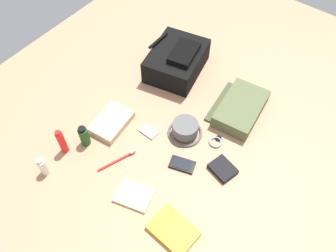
% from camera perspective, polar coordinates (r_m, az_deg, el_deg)
% --- Properties ---
extents(ground_plane, '(2.64, 2.02, 0.02)m').
position_cam_1_polar(ground_plane, '(1.69, 0.00, -1.03)').
color(ground_plane, tan).
rests_on(ground_plane, ground).
extents(backpack, '(0.37, 0.32, 0.16)m').
position_cam_1_polar(backpack, '(1.89, 1.46, 10.61)').
color(backpack, black).
rests_on(backpack, ground_plane).
extents(toiletry_pouch, '(0.31, 0.26, 0.07)m').
position_cam_1_polar(toiletry_pouch, '(1.75, 11.60, 2.84)').
color(toiletry_pouch, '#56603D').
rests_on(toiletry_pouch, ground_plane).
extents(bucket_hat, '(0.16, 0.16, 0.07)m').
position_cam_1_polar(bucket_hat, '(1.64, 2.80, -0.56)').
color(bucket_hat, '#5A5A5A').
rests_on(bucket_hat, ground_plane).
extents(toothpaste_tube, '(0.04, 0.04, 0.11)m').
position_cam_1_polar(toothpaste_tube, '(1.61, -19.67, -6.21)').
color(toothpaste_tube, white).
rests_on(toothpaste_tube, ground_plane).
extents(sunscreen_spray, '(0.03, 0.03, 0.15)m').
position_cam_1_polar(sunscreen_spray, '(1.63, -16.89, -2.46)').
color(sunscreen_spray, red).
rests_on(sunscreen_spray, ground_plane).
extents(shampoo_bottle, '(0.04, 0.04, 0.12)m').
position_cam_1_polar(shampoo_bottle, '(1.64, -13.49, -1.59)').
color(shampoo_bottle, '#19471E').
rests_on(shampoo_bottle, ground_plane).
extents(paperback_novel, '(0.14, 0.19, 0.03)m').
position_cam_1_polar(paperback_novel, '(1.44, 0.85, -16.62)').
color(paperback_novel, yellow).
rests_on(paperback_novel, ground_plane).
extents(cell_phone, '(0.09, 0.13, 0.01)m').
position_cam_1_polar(cell_phone, '(1.57, 2.33, -6.27)').
color(cell_phone, black).
rests_on(cell_phone, ground_plane).
extents(media_player, '(0.06, 0.09, 0.01)m').
position_cam_1_polar(media_player, '(1.67, -3.14, -0.92)').
color(media_player, '#B7B7BC').
rests_on(media_player, ground_plane).
extents(wristwatch, '(0.07, 0.06, 0.01)m').
position_cam_1_polar(wristwatch, '(1.65, 7.80, -2.52)').
color(wristwatch, '#99999E').
rests_on(wristwatch, ground_plane).
extents(toothbrush, '(0.18, 0.08, 0.02)m').
position_cam_1_polar(toothbrush, '(1.60, -8.02, -5.45)').
color(toothbrush, red).
rests_on(toothbrush, ground_plane).
extents(wallet, '(0.12, 0.13, 0.02)m').
position_cam_1_polar(wallet, '(1.57, 8.89, -6.91)').
color(wallet, black).
rests_on(wallet, ground_plane).
extents(notepad, '(0.15, 0.17, 0.02)m').
position_cam_1_polar(notepad, '(1.51, -5.61, -11.18)').
color(notepad, beige).
rests_on(notepad, ground_plane).
extents(folded_towel, '(0.21, 0.16, 0.04)m').
position_cam_1_polar(folded_towel, '(1.70, -9.19, 0.61)').
color(folded_towel, '#C6B289').
rests_on(folded_towel, ground_plane).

